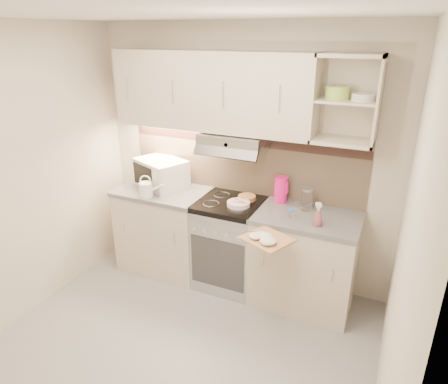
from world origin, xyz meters
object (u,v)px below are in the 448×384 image
object	(u,v)px
glass_jar	(307,199)
cutting_board	(267,239)
watering_can	(147,189)
spray_bottle	(318,216)
microwave	(161,173)
plate_stack	(239,204)
pink_pitcher	(281,190)
electric_range	(230,243)

from	to	relation	value
glass_jar	cutting_board	xyz separation A→B (m)	(-0.16, -0.63, -0.14)
watering_can	spray_bottle	xyz separation A→B (m)	(1.65, 0.06, 0.01)
microwave	glass_jar	xyz separation A→B (m)	(1.52, 0.03, -0.04)
microwave	plate_stack	xyz separation A→B (m)	(0.93, -0.15, -0.12)
glass_jar	pink_pitcher	bearing A→B (deg)	163.70
pink_pitcher	cutting_board	distance (m)	0.73
plate_stack	glass_jar	distance (m)	0.62
watering_can	microwave	bearing A→B (deg)	77.17
watering_can	spray_bottle	distance (m)	1.65
microwave	pink_pitcher	distance (m)	1.26
microwave	pink_pitcher	xyz separation A→B (m)	(1.26, 0.11, -0.02)
spray_bottle	plate_stack	bearing A→B (deg)	148.46
cutting_board	spray_bottle	bearing A→B (deg)	71.11
electric_range	plate_stack	distance (m)	0.49
glass_jar	plate_stack	bearing A→B (deg)	-163.58
cutting_board	electric_range	bearing A→B (deg)	160.42
electric_range	pink_pitcher	size ratio (longest dim) A/B	3.63
plate_stack	pink_pitcher	distance (m)	0.43
pink_pitcher	spray_bottle	bearing A→B (deg)	-28.31
microwave	cutting_board	bearing A→B (deg)	-0.86
plate_stack	cutting_board	xyz separation A→B (m)	(0.43, -0.45, -0.05)
electric_range	microwave	distance (m)	1.02
electric_range	pink_pitcher	bearing A→B (deg)	24.36
microwave	watering_can	bearing A→B (deg)	-61.68
electric_range	glass_jar	world-z (taller)	glass_jar
watering_can	plate_stack	size ratio (longest dim) A/B	1.19
electric_range	plate_stack	bearing A→B (deg)	-26.82
microwave	watering_can	world-z (taller)	microwave
microwave	spray_bottle	bearing A→B (deg)	14.45
pink_pitcher	electric_range	bearing A→B (deg)	-144.37
electric_range	microwave	xyz separation A→B (m)	(-0.82, 0.09, 0.59)
pink_pitcher	cutting_board	size ratio (longest dim) A/B	0.72
spray_bottle	pink_pitcher	bearing A→B (deg)	116.43
electric_range	cutting_board	distance (m)	0.85
plate_stack	spray_bottle	bearing A→B (deg)	-7.55
pink_pitcher	watering_can	bearing A→B (deg)	-150.04
watering_can	cutting_board	size ratio (longest dim) A/B	0.73
electric_range	cutting_board	size ratio (longest dim) A/B	2.60
pink_pitcher	spray_bottle	world-z (taller)	pink_pitcher
watering_can	glass_jar	distance (m)	1.53
microwave	pink_pitcher	bearing A→B (deg)	27.63
cutting_board	microwave	bearing A→B (deg)	179.72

